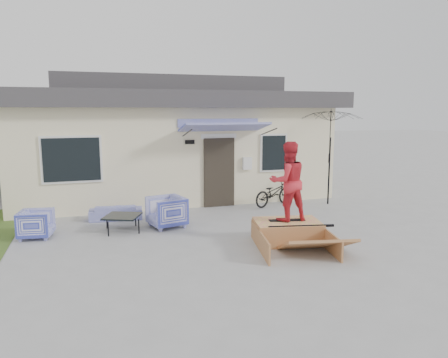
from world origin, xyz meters
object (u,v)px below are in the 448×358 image
object	(u,v)px
loveseat	(116,209)
patio_umbrella	(330,149)
skateboard	(287,220)
armchair_left	(36,223)
skate_ramp	(287,232)
coffee_table	(122,223)
bicycle	(274,190)
skater	(288,180)
armchair_right	(166,210)

from	to	relation	value
loveseat	patio_umbrella	distance (m)	6.66
patio_umbrella	skateboard	distance (m)	4.45
armchair_left	patio_umbrella	bearing A→B (deg)	-73.89
skate_ramp	coffee_table	bearing A→B (deg)	160.89
armchair_left	bicycle	xyz separation A→B (m)	(6.61, 1.39, 0.13)
patio_umbrella	skater	distance (m)	4.29
skateboard	armchair_right	bearing A→B (deg)	149.96
coffee_table	skate_ramp	bearing A→B (deg)	-30.50
skater	loveseat	bearing A→B (deg)	-42.39
skater	skateboard	bearing A→B (deg)	180.00
skateboard	skater	distance (m)	0.90
armchair_left	coffee_table	distance (m)	1.94
bicycle	skate_ramp	bearing A→B (deg)	138.01
coffee_table	patio_umbrella	xyz separation A→B (m)	(6.41, 1.10, 1.55)
armchair_right	skate_ramp	bearing A→B (deg)	35.43
armchair_right	coffee_table	bearing A→B (deg)	-101.29
patio_umbrella	bicycle	bearing A→B (deg)	169.49
armchair_left	loveseat	bearing A→B (deg)	-48.68
armchair_right	skater	bearing A→B (deg)	36.19
armchair_left	bicycle	size ratio (longest dim) A/B	0.47
loveseat	armchair_left	world-z (taller)	armchair_left
armchair_right	coffee_table	xyz separation A→B (m)	(-1.10, -0.04, -0.24)
armchair_left	skate_ramp	bearing A→B (deg)	-102.16
skater	bicycle	bearing A→B (deg)	-110.01
coffee_table	skate_ramp	distance (m)	4.00
skate_ramp	skateboard	world-z (taller)	skateboard
loveseat	skate_ramp	distance (m)	4.79
patio_umbrella	armchair_left	bearing A→B (deg)	-172.70
armchair_left	armchair_right	xyz separation A→B (m)	(3.03, 0.00, 0.07)
loveseat	skater	size ratio (longest dim) A/B	0.79
coffee_table	skateboard	xyz separation A→B (m)	(3.45, -1.98, 0.31)
loveseat	patio_umbrella	bearing A→B (deg)	-175.59
loveseat	skater	distance (m)	4.90
loveseat	bicycle	xyz separation A→B (m)	(4.76, 0.21, 0.22)
skateboard	armchair_left	bearing A→B (deg)	170.03
loveseat	armchair_right	bearing A→B (deg)	140.25
bicycle	skateboard	size ratio (longest dim) A/B	1.93
armchair_left	armchair_right	bearing A→B (deg)	-81.11
armchair_right	coffee_table	size ratio (longest dim) A/B	1.09
armchair_right	bicycle	bearing A→B (deg)	97.90
loveseat	armchair_left	bearing A→B (deg)	37.93
loveseat	skate_ramp	size ratio (longest dim) A/B	0.73
armchair_left	bicycle	distance (m)	6.76
patio_umbrella	skate_ramp	size ratio (longest dim) A/B	1.20
bicycle	armchair_right	bearing A→B (deg)	88.83
loveseat	bicycle	size ratio (longest dim) A/B	0.91
loveseat	armchair_right	size ratio (longest dim) A/B	1.62
skate_ramp	skater	bearing A→B (deg)	90.00
armchair_right	armchair_left	bearing A→B (deg)	-103.16
skateboard	skate_ramp	bearing A→B (deg)	-90.85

